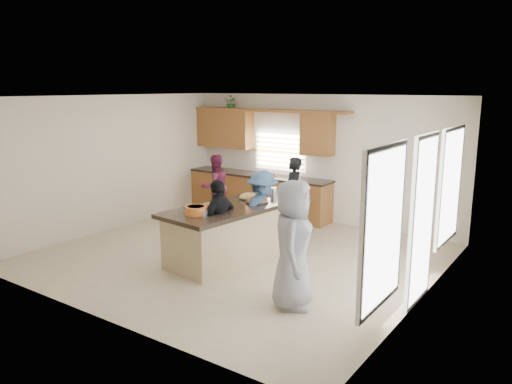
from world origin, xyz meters
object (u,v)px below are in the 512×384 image
Objects in this scene: woman_left_back at (293,194)px; woman_right_front at (293,245)px; woman_left_mid at (215,187)px; woman_left_front at (219,224)px; island at (235,233)px; salad_bowl at (196,210)px; woman_right_back at (262,214)px.

woman_right_front reaches higher than woman_left_back.
woman_left_front reaches higher than woman_left_mid.
woman_left_front is at bearing 61.76° from woman_left_mid.
woman_left_front reaches higher than island.
island is 1.92× the size of woman_left_mid.
salad_bowl is at bearing -30.87° from woman_left_front.
salad_bowl is 2.97m from woman_left_back.
woman_left_front reaches higher than salad_bowl.
woman_left_front is (0.15, -2.62, -0.02)m from woman_left_back.
island is at bearing 133.79° from woman_right_back.
woman_right_front is at bearing 71.26° from woman_left_front.
woman_right_back is 0.87× the size of woman_right_front.
woman_left_back is 1.94m from woman_left_mid.
woman_right_front is at bearing -137.69° from woman_right_back.
salad_bowl is 1.34m from woman_right_back.
island is 0.58m from woman_right_back.
woman_left_back is 2.63m from woman_left_front.
woman_left_back is 0.87× the size of woman_right_front.
woman_left_back reaches higher than salad_bowl.
woman_left_front is 0.84× the size of woman_right_front.
island is 8.14× the size of salad_bowl.
island is 2.76m from woman_left_mid.
woman_right_front is at bearing -8.05° from salad_bowl.
salad_bowl is 0.20× the size of woman_right_front.
island is 1.59× the size of woman_right_front.
woman_left_back is at bearing 88.93° from salad_bowl.
woman_right_front is (1.77, -0.62, 0.14)m from woman_left_front.
woman_left_front is 1.88m from woman_right_front.
woman_left_mid is at bearing 143.15° from island.
woman_right_back is (2.33, -1.53, 0.03)m from woman_left_mid.
woman_left_back reaches higher than woman_left_front.
woman_left_mid is (-1.93, -0.19, -0.04)m from woman_left_back.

